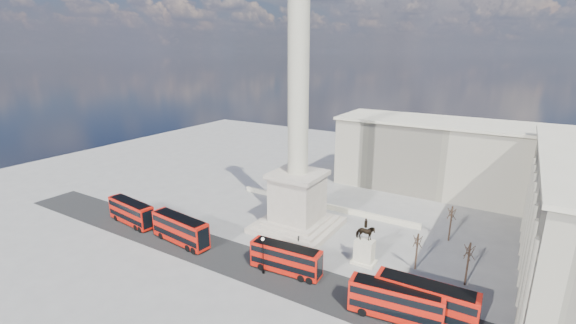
% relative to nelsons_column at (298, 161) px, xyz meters
% --- Properties ---
extents(ground, '(180.00, 180.00, 0.00)m').
position_rel_nelsons_column_xyz_m(ground, '(0.00, -5.00, -12.92)').
color(ground, gray).
rests_on(ground, ground).
extents(asphalt_road, '(120.00, 9.00, 0.01)m').
position_rel_nelsons_column_xyz_m(asphalt_road, '(5.00, -15.00, -12.91)').
color(asphalt_road, '#262626').
rests_on(asphalt_road, ground).
extents(nelsons_column, '(14.00, 14.00, 49.85)m').
position_rel_nelsons_column_xyz_m(nelsons_column, '(0.00, 0.00, 0.00)').
color(nelsons_column, '#B4A796').
rests_on(nelsons_column, ground).
extents(balustrade_wall, '(40.00, 0.60, 1.10)m').
position_rel_nelsons_column_xyz_m(balustrade_wall, '(0.00, 11.00, -12.37)').
color(balustrade_wall, beige).
rests_on(balustrade_wall, ground).
extents(building_northeast, '(51.00, 17.00, 16.60)m').
position_rel_nelsons_column_xyz_m(building_northeast, '(20.00, 35.00, -4.59)').
color(building_northeast, beige).
rests_on(building_northeast, ground).
extents(red_bus_a, '(12.12, 3.92, 4.83)m').
position_rel_nelsons_column_xyz_m(red_bus_a, '(-13.94, -15.57, -10.39)').
color(red_bus_a, red).
rests_on(red_bus_a, ground).
extents(red_bus_b, '(11.01, 3.27, 4.41)m').
position_rel_nelsons_column_xyz_m(red_bus_b, '(6.23, -14.06, -10.61)').
color(red_bus_b, red).
rests_on(red_bus_b, ground).
extents(red_bus_c, '(12.04, 3.08, 4.86)m').
position_rel_nelsons_column_xyz_m(red_bus_c, '(26.07, -13.98, -10.37)').
color(red_bus_c, red).
rests_on(red_bus_c, ground).
extents(red_bus_d, '(11.41, 3.90, 4.54)m').
position_rel_nelsons_column_xyz_m(red_bus_d, '(23.01, -15.85, -10.54)').
color(red_bus_d, red).
rests_on(red_bus_d, ground).
extents(red_bus_e, '(11.60, 3.88, 4.61)m').
position_rel_nelsons_column_xyz_m(red_bus_e, '(-27.62, -14.98, -10.50)').
color(red_bus_e, red).
rests_on(red_bus_e, ground).
extents(victorian_lamp, '(0.50, 0.50, 5.84)m').
position_rel_nelsons_column_xyz_m(victorian_lamp, '(3.43, -15.98, -9.48)').
color(victorian_lamp, black).
rests_on(victorian_lamp, ground).
extents(equestrian_statue, '(3.56, 2.67, 7.53)m').
position_rel_nelsons_column_xyz_m(equestrian_statue, '(15.09, -5.52, -10.34)').
color(equestrian_statue, beige).
rests_on(equestrian_statue, ground).
extents(bare_tree_near, '(1.58, 1.58, 6.91)m').
position_rel_nelsons_column_xyz_m(bare_tree_near, '(29.37, -3.66, -7.47)').
color(bare_tree_near, '#332319').
rests_on(bare_tree_near, ground).
extents(bare_tree_mid, '(1.62, 1.62, 6.13)m').
position_rel_nelsons_column_xyz_m(bare_tree_mid, '(22.34, -3.08, -8.09)').
color(bare_tree_mid, '#332319').
rests_on(bare_tree_mid, ground).
extents(bare_tree_far, '(1.65, 1.65, 6.72)m').
position_rel_nelsons_column_xyz_m(bare_tree_far, '(25.05, 9.25, -7.62)').
color(bare_tree_far, '#332319').
rests_on(bare_tree_far, ground).
extents(pedestrian_walking, '(0.70, 0.55, 1.69)m').
position_rel_nelsons_column_xyz_m(pedestrian_walking, '(20.80, -9.82, -12.07)').
color(pedestrian_walking, black).
rests_on(pedestrian_walking, ground).
extents(pedestrian_standing, '(0.78, 0.61, 1.61)m').
position_rel_nelsons_column_xyz_m(pedestrian_standing, '(29.32, -11.50, -12.11)').
color(pedestrian_standing, black).
rests_on(pedestrian_standing, ground).
extents(pedestrian_crossing, '(0.82, 1.15, 1.81)m').
position_rel_nelsons_column_xyz_m(pedestrian_crossing, '(3.70, -5.99, -12.01)').
color(pedestrian_crossing, black).
rests_on(pedestrian_crossing, ground).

